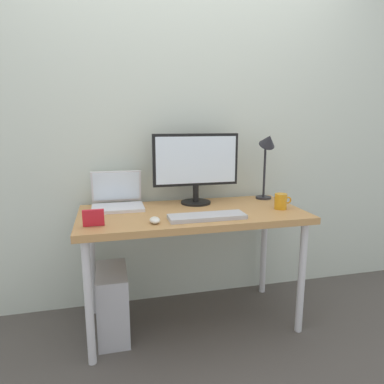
{
  "coord_description": "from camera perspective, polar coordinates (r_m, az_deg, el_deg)",
  "views": [
    {
      "loc": [
        -0.49,
        -1.99,
        1.29
      ],
      "look_at": [
        0.0,
        0.0,
        0.87
      ],
      "focal_mm": 32.24,
      "sensor_mm": 36.0,
      "label": 1
    }
  ],
  "objects": [
    {
      "name": "keyboard",
      "position": [
        1.96,
        2.5,
        -4.08
      ],
      "size": [
        0.44,
        0.14,
        0.02
      ],
      "primitive_type": "cube",
      "color": "#B2B2B7",
      "rests_on": "desk"
    },
    {
      "name": "back_wall",
      "position": [
        2.43,
        -2.21,
        11.85
      ],
      "size": [
        4.4,
        0.04,
        2.6
      ],
      "primitive_type": "cube",
      "color": "silver",
      "rests_on": "ground_plane"
    },
    {
      "name": "coffee_mug",
      "position": [
        2.23,
        14.5,
        -1.5
      ],
      "size": [
        0.11,
        0.08,
        0.1
      ],
      "color": "orange",
      "rests_on": "desk"
    },
    {
      "name": "desk_lamp",
      "position": [
        2.44,
        12.36,
        6.65
      ],
      "size": [
        0.11,
        0.16,
        0.48
      ],
      "color": "#232328",
      "rests_on": "desk"
    },
    {
      "name": "monitor",
      "position": [
        2.27,
        0.66,
        4.65
      ],
      "size": [
        0.57,
        0.2,
        0.46
      ],
      "color": "black",
      "rests_on": "desk"
    },
    {
      "name": "desk",
      "position": [
        2.14,
        -0.0,
        -4.99
      ],
      "size": [
        1.36,
        0.65,
        0.75
      ],
      "color": "#B7844C",
      "rests_on": "ground_plane"
    },
    {
      "name": "laptop",
      "position": [
        2.25,
        -12.25,
        -1.06
      ],
      "size": [
        0.32,
        0.26,
        0.23
      ],
      "color": "silver",
      "rests_on": "desk"
    },
    {
      "name": "photo_frame",
      "position": [
        1.87,
        -16.0,
        -4.12
      ],
      "size": [
        0.11,
        0.03,
        0.09
      ],
      "primitive_type": "cube",
      "rotation": [
        0.14,
        0.0,
        0.0
      ],
      "color": "red",
      "rests_on": "desk"
    },
    {
      "name": "computer_tower",
      "position": [
        2.24,
        -12.99,
        -17.46
      ],
      "size": [
        0.18,
        0.36,
        0.42
      ],
      "primitive_type": "cube",
      "color": "#B2B2B7",
      "rests_on": "ground_plane"
    },
    {
      "name": "mouse",
      "position": [
        1.88,
        -6.17,
        -4.65
      ],
      "size": [
        0.06,
        0.09,
        0.03
      ],
      "primitive_type": "ellipsoid",
      "color": "silver",
      "rests_on": "desk"
    },
    {
      "name": "ground_plane",
      "position": [
        2.42,
        -0.0,
        -20.53
      ],
      "size": [
        6.0,
        6.0,
        0.0
      ],
      "primitive_type": "plane",
      "color": "#4C4742"
    }
  ]
}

